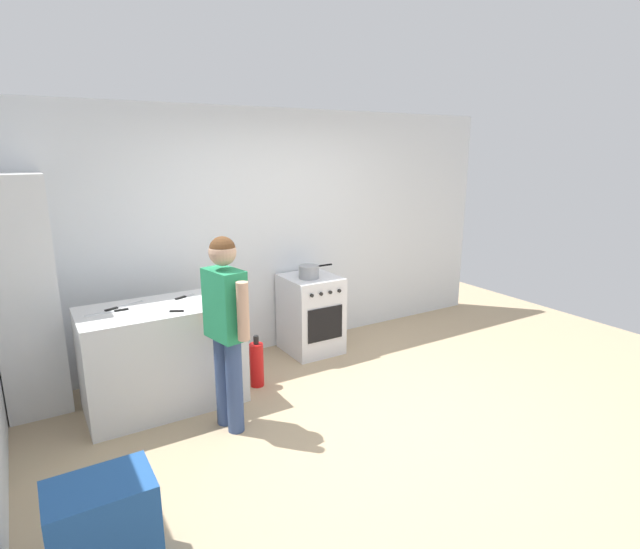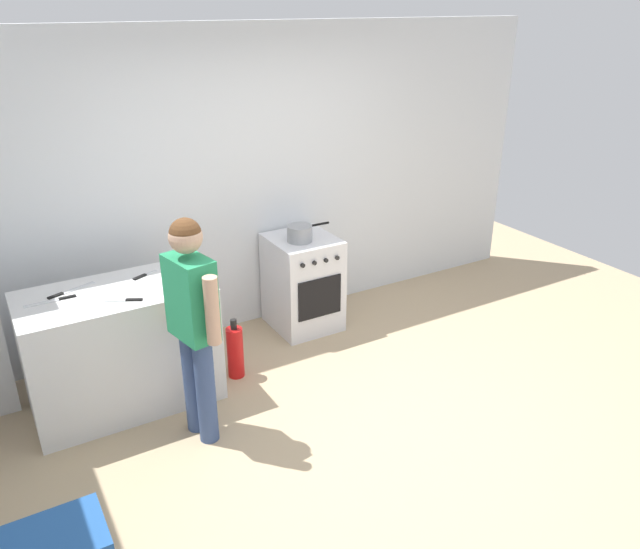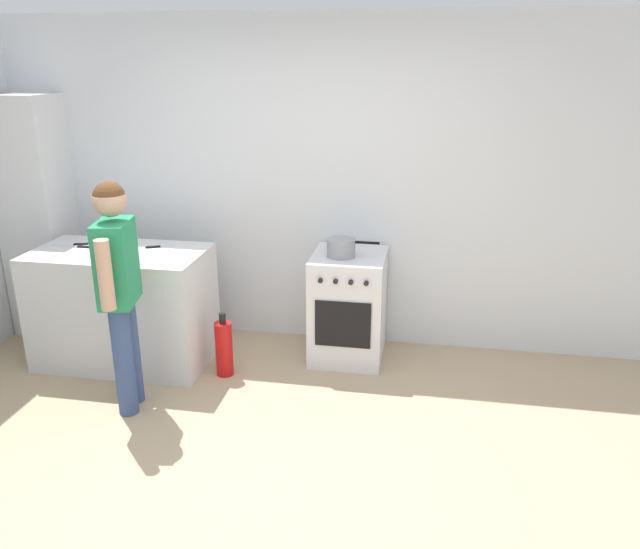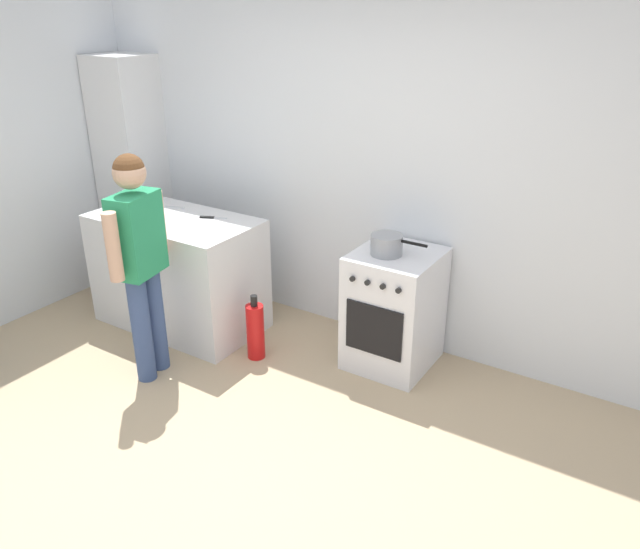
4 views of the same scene
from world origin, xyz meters
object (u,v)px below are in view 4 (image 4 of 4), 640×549
Objects in this scene: person at (139,251)px; larder_cabinet at (133,173)px; fire_extinguisher at (255,331)px; knife_paring at (211,218)px; knife_utility at (158,225)px; oven_left at (394,309)px; knife_bread at (162,206)px; pot at (387,245)px; knife_carving at (141,207)px.

person is 1.72m from larder_cabinet.
person reaches higher than fire_extinguisher.
knife_utility is at bearing -122.46° from knife_paring.
knife_paring is 0.13× the size of person.
knife_bread is at bearing -173.24° from oven_left.
knife_utility is 0.15× the size of person.
knife_bread is at bearing 167.27° from fire_extinguisher.
fire_extinguisher is at bearing -151.22° from oven_left.
fire_extinguisher is (0.49, 0.55, -0.70)m from person.
pot is 1.97× the size of knife_paring.
knife_bread is 0.68× the size of fire_extinguisher.
knife_bread is at bearing -174.73° from pot.
knife_bread is (-1.96, -0.23, 0.48)m from oven_left.
knife_bread is (-0.30, 0.34, -0.00)m from knife_utility.
pot is 0.20× the size of larder_cabinet.
larder_cabinet is at bearing 142.15° from knife_carving.
oven_left is 1.82m from knife_utility.
larder_cabinet reaches higher than knife_bread.
knife_bread is at bearing 131.05° from knife_utility.
oven_left is at bearing 28.78° from fire_extinguisher.
knife_paring is 0.40× the size of fire_extinguisher.
knife_carving and knife_bread have the same top height.
oven_left is 4.22× the size of knife_paring.
knife_paring is at bearing 57.54° from knife_utility.
person is (-1.30, -0.97, 0.00)m from pot.
larder_cabinet reaches higher than person.
knife_utility and knife_bread have the same top height.
oven_left is 2.71m from larder_cabinet.
larder_cabinet is at bearing 176.51° from pot.
person is at bearing -41.15° from larder_cabinet.
fire_extinguisher is at bearing -152.72° from pot.
person is (0.73, -0.69, 0.02)m from knife_carving.
person reaches higher than knife_bread.
larder_cabinet is (-1.20, 0.33, 0.09)m from knife_paring.
person reaches higher than pot.
knife_utility is at bearing -173.29° from fire_extinguisher.
knife_carving reaches higher than fire_extinguisher.
knife_paring is 0.40m from knife_utility.
knife_carving is at bearing 173.32° from fire_extinguisher.
knife_bread is at bearing -25.80° from larder_cabinet.
knife_carving is at bearing -172.19° from pot.
person reaches higher than oven_left.
knife_utility reaches higher than fire_extinguisher.
knife_bread is at bearing 127.12° from person.
pot is 1.41m from knife_paring.
oven_left is 1.01m from fire_extinguisher.
person is (0.60, -0.80, 0.02)m from knife_bread.
person reaches higher than knife_utility.
larder_cabinet reaches higher than oven_left.
knife_paring is 1.25m from larder_cabinet.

